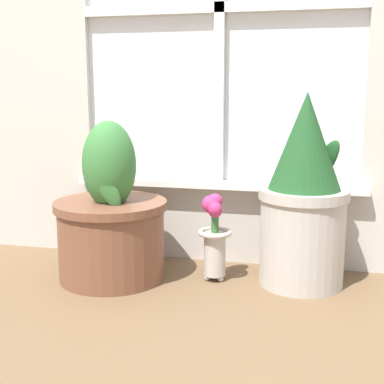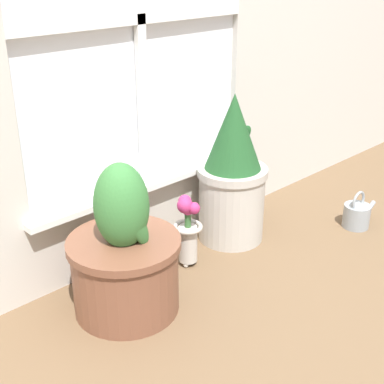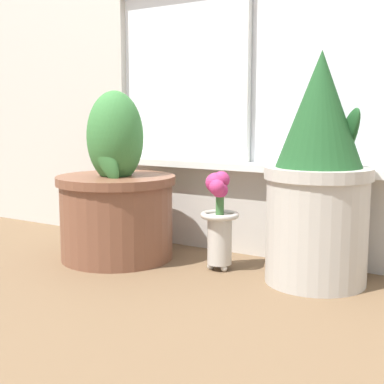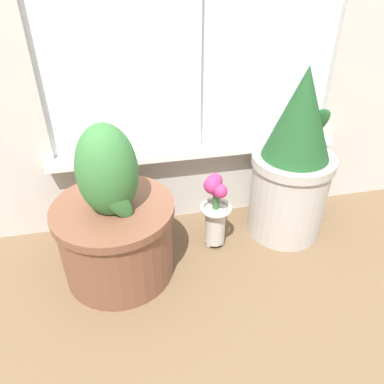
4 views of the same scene
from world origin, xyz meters
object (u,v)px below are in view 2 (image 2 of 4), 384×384
Objects in this scene: potted_plant_left at (125,259)px; flower_vase at (188,228)px; watering_can at (357,215)px; potted_plant_right at (232,174)px.

potted_plant_left is 1.81× the size of flower_vase.
flower_vase is at bearing 10.04° from potted_plant_left.
potted_plant_right is at bearing 145.97° from watering_can.
potted_plant_right is at bearing 8.74° from potted_plant_left.
potted_plant_left is at bearing -171.26° from potted_plant_right.
watering_can is at bearing -20.56° from flower_vase.
watering_can is (0.48, -0.32, -0.23)m from potted_plant_right.
potted_plant_right is 0.62m from watering_can.
flower_vase is 1.40× the size of watering_can.
watering_can is (0.76, -0.29, -0.10)m from flower_vase.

